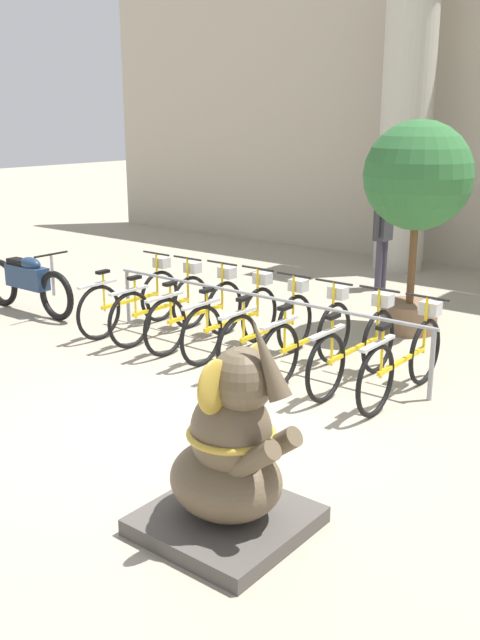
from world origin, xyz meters
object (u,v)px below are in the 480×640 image
(bicycle_2, at_px, (198,313))
(potted_tree, at_px, (417,187))
(motorcycle, at_px, (28,282))
(bicycle_4, at_px, (270,329))
(bicycle_0, at_px, (132,300))
(bicycle_7, at_px, (403,359))
(bicycle_1, at_px, (163,306))
(bicycle_6, at_px, (355,348))
(elephant_statue, at_px, (231,460))
(person_pedestrian, at_px, (383,229))
(bicycle_5, at_px, (310,339))
(bicycle_3, at_px, (234,320))

(bicycle_2, distance_m, potted_tree, 3.20)
(bicycle_2, xyz_separation_m, motorcycle, (-2.91, -0.41, 0.05))
(bicycle_4, height_order, motorcycle, bicycle_4)
(bicycle_0, xyz_separation_m, bicycle_7, (3.91, 0.03, 0.00))
(bicycle_1, bearing_deg, bicycle_6, 0.54)
(bicycle_2, relative_size, bicycle_6, 1.00)
(bicycle_7, height_order, elephant_statue, elephant_statue)
(bicycle_4, relative_size, person_pedestrian, 1.09)
(bicycle_5, distance_m, motorcycle, 4.61)
(bicycle_7, bearing_deg, potted_tree, 114.15)
(bicycle_3, relative_size, elephant_statue, 1.13)
(bicycle_5, distance_m, bicycle_7, 1.12)
(motorcycle, bearing_deg, bicycle_6, 4.40)
(bicycle_6, bearing_deg, potted_tree, 101.20)
(potted_tree, bearing_deg, bicycle_3, -119.67)
(bicycle_5, bearing_deg, bicycle_7, 0.41)
(bicycle_6, relative_size, elephant_statue, 1.13)
(bicycle_0, xyz_separation_m, bicycle_2, (1.12, 0.06, 0.00))
(bicycle_3, relative_size, bicycle_6, 1.00)
(elephant_statue, bearing_deg, potted_tree, 102.63)
(bicycle_2, bearing_deg, bicycle_0, -177.05)
(elephant_statue, bearing_deg, bicycle_6, 103.68)
(bicycle_5, bearing_deg, motorcycle, -175.33)
(bicycle_5, distance_m, person_pedestrian, 4.34)
(bicycle_2, xyz_separation_m, elephant_statue, (2.96, -2.99, 0.13))
(bicycle_0, xyz_separation_m, person_pedestrian, (1.51, 4.13, 0.59))
(potted_tree, bearing_deg, bicycle_1, -136.54)
(bicycle_0, xyz_separation_m, bicycle_6, (3.35, 0.04, 0.00))
(bicycle_6, xyz_separation_m, person_pedestrian, (-1.84, 4.09, 0.59))
(bicycle_1, xyz_separation_m, bicycle_3, (1.12, 0.06, 0.00))
(bicycle_6, distance_m, elephant_statue, 3.06)
(bicycle_0, bearing_deg, bicycle_1, 1.69)
(bicycle_3, relative_size, potted_tree, 0.66)
(bicycle_4, xyz_separation_m, bicycle_7, (1.68, -0.01, 0.00))
(potted_tree, bearing_deg, motorcycle, -151.07)
(bicycle_6, bearing_deg, bicycle_0, -179.27)
(bicycle_4, xyz_separation_m, elephant_statue, (1.84, -2.97, 0.13))
(bicycle_2, xyz_separation_m, bicycle_5, (1.68, -0.04, 0.00))
(person_pedestrian, bearing_deg, motorcycle, -126.44)
(bicycle_6, relative_size, bicycle_7, 1.00)
(bicycle_2, relative_size, elephant_statue, 1.13)
(bicycle_4, xyz_separation_m, bicycle_6, (1.12, 0.00, 0.00))
(bicycle_5, bearing_deg, bicycle_4, 178.15)
(elephant_statue, bearing_deg, bicycle_2, 134.75)
(bicycle_7, xyz_separation_m, motorcycle, (-5.71, -0.38, 0.05))
(bicycle_1, distance_m, person_pedestrian, 4.26)
(bicycle_2, distance_m, bicycle_4, 1.12)
(bicycle_0, bearing_deg, motorcycle, -168.86)
(bicycle_0, distance_m, potted_tree, 3.97)
(elephant_statue, bearing_deg, bicycle_0, 144.32)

